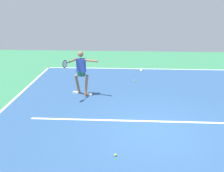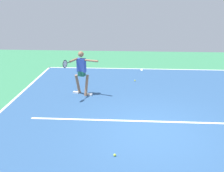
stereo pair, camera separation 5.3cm
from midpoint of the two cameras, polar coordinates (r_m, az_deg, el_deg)
The scene contains 8 objects.
ground_plane at distance 7.79m, azimuth 8.98°, elevation -10.03°, with size 23.38×23.38×0.00m, color #388456.
court_surface at distance 7.78m, azimuth 8.98°, elevation -10.01°, with size 10.48×13.95×0.00m, color #2D5484.
court_line_baseline_near at distance 14.21m, azimuth 6.36°, elevation 3.87°, with size 10.48×0.10×0.01m, color white.
court_line_service at distance 8.35m, azimuth 8.56°, elevation -7.83°, with size 7.86×0.10×0.01m, color white.
court_line_centre_mark at distance 14.02m, azimuth 6.40°, elevation 3.65°, with size 0.10×0.30×0.01m, color white.
tennis_player at distance 10.15m, azimuth -7.13°, elevation 3.55°, with size 1.21×1.19×1.81m.
tennis_ball_by_baseline at distance 6.62m, azimuth 0.54°, elevation -15.23°, with size 0.07×0.07×0.07m, color #C6E53D.
tennis_ball_near_player at distance 12.08m, azimuth 4.95°, elevation 1.24°, with size 0.07×0.07×0.07m, color yellow.
Camera 1 is at (0.86, 6.74, 3.81)m, focal length 40.71 mm.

